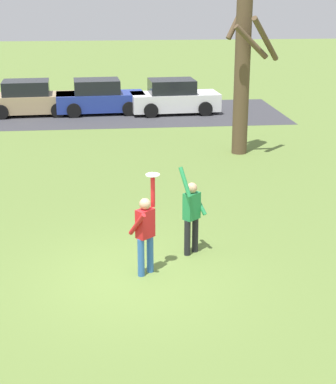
{
  "coord_description": "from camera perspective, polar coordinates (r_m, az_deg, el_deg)",
  "views": [
    {
      "loc": [
        -0.48,
        -11.14,
        5.59
      ],
      "look_at": [
        0.76,
        0.83,
        1.52
      ],
      "focal_mm": 56.25,
      "sensor_mm": 36.0,
      "label": 1
    }
  ],
  "objects": [
    {
      "name": "bare_tree_tall",
      "position": [
        21.24,
        7.13,
        11.29
      ],
      "size": [
        1.9,
        1.91,
        5.54
      ],
      "color": "brown",
      "rests_on": "ground_plane"
    },
    {
      "name": "parking_strip",
      "position": [
        28.72,
        -5.97,
        7.37
      ],
      "size": [
        16.68,
        6.4,
        0.01
      ],
      "primitive_type": "cube",
      "color": "#38383D",
      "rests_on": "ground_plane"
    },
    {
      "name": "parked_car_blue",
      "position": [
        28.87,
        -6.51,
        8.87
      ],
      "size": [
        4.2,
        2.24,
        1.59
      ],
      "rotation": [
        0.0,
        0.0,
        0.06
      ],
      "color": "#233893",
      "rests_on": "ground_plane"
    },
    {
      "name": "parked_car_tan",
      "position": [
        29.06,
        -13.02,
        8.58
      ],
      "size": [
        4.2,
        2.24,
        1.59
      ],
      "rotation": [
        0.0,
        0.0,
        0.06
      ],
      "color": "tan",
      "rests_on": "ground_plane"
    },
    {
      "name": "person_defender",
      "position": [
        13.12,
        2.25,
        -1.9
      ],
      "size": [
        0.65,
        0.65,
        2.05
      ],
      "rotation": [
        0.0,
        0.0,
        3.85
      ],
      "color": "black",
      "rests_on": "ground_plane"
    },
    {
      "name": "frisbee_disc",
      "position": [
        11.95,
        -1.46,
        1.64
      ],
      "size": [
        0.28,
        0.28,
        0.02
      ],
      "primitive_type": "cylinder",
      "color": "white",
      "rests_on": "person_catcher"
    },
    {
      "name": "ground_plane",
      "position": [
        12.47,
        -3.11,
        -7.99
      ],
      "size": [
        120.0,
        120.0,
        0.0
      ],
      "primitive_type": "plane",
      "color": "olive"
    },
    {
      "name": "parked_car_white",
      "position": [
        28.7,
        0.58,
        8.93
      ],
      "size": [
        4.2,
        2.24,
        1.59
      ],
      "rotation": [
        0.0,
        0.0,
        0.06
      ],
      "color": "white",
      "rests_on": "ground_plane"
    },
    {
      "name": "person_catcher",
      "position": [
        12.17,
        -2.17,
        -3.59
      ],
      "size": [
        0.56,
        0.55,
        2.08
      ],
      "rotation": [
        0.0,
        0.0,
        0.71
      ],
      "color": "#3366B7",
      "rests_on": "ground_plane"
    }
  ]
}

